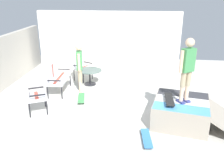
{
  "coord_description": "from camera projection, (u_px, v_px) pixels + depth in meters",
  "views": [
    {
      "loc": [
        -6.41,
        -0.83,
        3.32
      ],
      "look_at": [
        0.31,
        -0.06,
        0.7
      ],
      "focal_mm": 38.87,
      "sensor_mm": 36.0,
      "label": 1
    }
  ],
  "objects": [
    {
      "name": "patio_chair_near_house",
      "position": [
        81.0,
        64.0,
        9.48
      ],
      "size": [
        0.81,
        0.78,
        1.02
      ],
      "color": "black",
      "rests_on": "ground_plane"
    },
    {
      "name": "person_watching",
      "position": [
        80.0,
        65.0,
        8.07
      ],
      "size": [
        0.47,
        0.28,
        1.72
      ],
      "color": "silver",
      "rests_on": "ground_plane"
    },
    {
      "name": "skateboard_spare",
      "position": [
        147.0,
        138.0,
        5.68
      ],
      "size": [
        0.82,
        0.29,
        0.1
      ],
      "color": "#3372B2",
      "rests_on": "ground_plane"
    },
    {
      "name": "patio_table",
      "position": [
        90.0,
        74.0,
        9.01
      ],
      "size": [
        0.9,
        0.9,
        0.57
      ],
      "color": "black",
      "rests_on": "ground_plane"
    },
    {
      "name": "skateboard_on_ramp",
      "position": [
        169.0,
        99.0,
        6.15
      ],
      "size": [
        0.8,
        0.21,
        0.1
      ],
      "color": "black",
      "rests_on": "skate_ramp"
    },
    {
      "name": "skateboard_by_bench",
      "position": [
        81.0,
        98.0,
        7.8
      ],
      "size": [
        0.82,
        0.36,
        0.1
      ],
      "color": "#3F8C4C",
      "rests_on": "ground_plane"
    },
    {
      "name": "patio_bench",
      "position": [
        56.0,
        75.0,
        8.27
      ],
      "size": [
        1.27,
        0.6,
        1.02
      ],
      "color": "black",
      "rests_on": "ground_plane"
    },
    {
      "name": "skate_ramp",
      "position": [
        182.0,
        112.0,
        6.4
      ],
      "size": [
        1.81,
        2.47,
        0.65
      ],
      "color": "gray",
      "rests_on": "ground_plane"
    },
    {
      "name": "person_skater",
      "position": [
        187.0,
        66.0,
        5.86
      ],
      "size": [
        0.35,
        0.41,
        1.64
      ],
      "color": "navy",
      "rests_on": "skate_ramp"
    },
    {
      "name": "ground_plane",
      "position": [
        109.0,
        111.0,
        7.25
      ],
      "size": [
        12.0,
        12.0,
        0.1
      ],
      "primitive_type": "cube",
      "color": "beige"
    },
    {
      "name": "house_facade",
      "position": [
        109.0,
        42.0,
        10.34
      ],
      "size": [
        0.23,
        6.0,
        2.54
      ],
      "color": "white",
      "rests_on": "ground_plane"
    },
    {
      "name": "patio_chair_by_wall",
      "position": [
        32.0,
        93.0,
        6.84
      ],
      "size": [
        0.8,
        0.77,
        1.02
      ],
      "color": "black",
      "rests_on": "ground_plane"
    }
  ]
}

